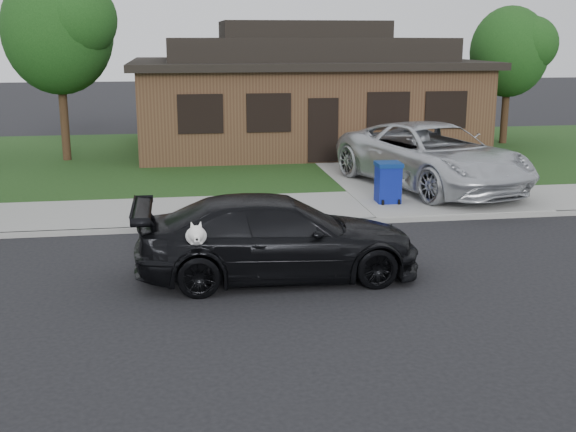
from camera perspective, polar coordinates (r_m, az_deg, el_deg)
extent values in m
plane|color=black|center=(13.00, -4.88, -5.04)|extent=(120.00, 120.00, 0.00)
cube|color=gray|center=(17.78, -6.05, 0.36)|extent=(60.00, 3.00, 0.12)
cube|color=gray|center=(16.33, -5.77, -0.86)|extent=(60.00, 0.12, 0.12)
cube|color=#193814|center=(25.62, -6.99, 4.55)|extent=(60.00, 13.00, 0.13)
cube|color=gray|center=(23.65, 7.99, 3.74)|extent=(4.50, 13.00, 0.14)
imported|color=black|center=(12.91, -0.81, -1.70)|extent=(5.08, 2.07, 1.47)
ellipsoid|color=white|center=(11.78, -7.27, -1.57)|extent=(0.34, 0.40, 0.30)
sphere|color=white|center=(11.54, -7.25, -1.39)|extent=(0.26, 0.26, 0.26)
cube|color=white|center=(11.43, -7.23, -1.77)|extent=(0.09, 0.12, 0.08)
sphere|color=black|center=(11.37, -7.22, -1.86)|extent=(0.04, 0.04, 0.04)
cone|color=white|center=(11.55, -7.61, -0.69)|extent=(0.11, 0.11, 0.14)
cone|color=white|center=(11.55, -6.95, -0.67)|extent=(0.11, 0.11, 0.14)
imported|color=silver|center=(20.40, 11.34, 4.68)|extent=(4.64, 6.93, 1.77)
cube|color=navy|center=(18.42, 7.90, 2.47)|extent=(0.59, 0.59, 0.94)
cube|color=navy|center=(18.33, 7.96, 4.07)|extent=(0.64, 0.64, 0.10)
cylinder|color=black|center=(18.18, 7.49, 1.05)|extent=(0.06, 0.15, 0.15)
cylinder|color=black|center=(18.30, 8.74, 1.09)|extent=(0.06, 0.15, 0.15)
cube|color=#422B1C|center=(27.81, 1.11, 8.64)|extent=(12.00, 8.00, 3.00)
cube|color=black|center=(27.71, 1.13, 11.99)|extent=(12.60, 8.60, 0.25)
cube|color=black|center=(27.69, 1.14, 13.07)|extent=(10.00, 6.50, 0.80)
cube|color=black|center=(27.69, 1.14, 14.52)|extent=(6.00, 3.50, 0.60)
cube|color=black|center=(23.92, 2.79, 6.79)|extent=(1.00, 0.06, 2.10)
cube|color=black|center=(23.38, -6.94, 8.01)|extent=(1.30, 0.05, 1.10)
cube|color=black|center=(23.56, -1.53, 8.16)|extent=(1.30, 0.05, 1.10)
cube|color=black|center=(24.39, 7.93, 8.23)|extent=(1.30, 0.05, 1.10)
cube|color=black|center=(25.04, 12.36, 8.19)|extent=(1.30, 0.05, 1.10)
cylinder|color=#332114|center=(25.70, -17.23, 6.99)|extent=(0.28, 0.28, 2.48)
ellipsoid|color=#143811|center=(25.54, -17.73, 13.76)|extent=(3.60, 3.60, 4.14)
sphere|color=#26591E|center=(24.91, -16.29, 14.70)|extent=(2.52, 2.52, 2.52)
cylinder|color=#332114|center=(29.83, 16.73, 7.48)|extent=(0.28, 0.28, 2.03)
ellipsoid|color=#143811|center=(29.68, 17.08, 12.30)|extent=(3.00, 3.00, 3.45)
sphere|color=#26591E|center=(29.54, 18.58, 12.77)|extent=(2.10, 2.10, 2.10)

